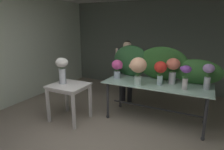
# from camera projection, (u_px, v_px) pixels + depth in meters

# --- Properties ---
(ground_plane) EXTENTS (8.61, 8.61, 0.00)m
(ground_plane) POSITION_uv_depth(u_px,v_px,m) (136.00, 112.00, 4.36)
(ground_plane) COLOR gray
(wall_back) EXTENTS (5.74, 0.12, 2.61)m
(wall_back) POSITION_uv_depth(u_px,v_px,m) (160.00, 46.00, 5.73)
(wall_back) COLOR slate
(wall_back) RESTS_ON ground
(wall_left) EXTENTS (0.12, 4.03, 2.61)m
(wall_left) POSITION_uv_depth(u_px,v_px,m) (38.00, 47.00, 5.27)
(wall_left) COLOR silver
(wall_left) RESTS_ON ground
(display_table_glass) EXTENTS (2.02, 0.84, 0.81)m
(display_table_glass) POSITION_uv_depth(u_px,v_px,m) (156.00, 89.00, 3.78)
(display_table_glass) COLOR #A8D1C2
(display_table_glass) RESTS_ON ground
(side_table_white) EXTENTS (0.71, 0.64, 0.75)m
(side_table_white) POSITION_uv_depth(u_px,v_px,m) (69.00, 89.00, 3.85)
(side_table_white) COLOR white
(side_table_white) RESTS_ON ground
(florist) EXTENTS (0.61, 0.24, 1.53)m
(florist) POSITION_uv_depth(u_px,v_px,m) (127.00, 65.00, 4.73)
(florist) COLOR #232328
(florist) RESTS_ON ground
(foliage_backdrop) EXTENTS (2.20, 0.27, 0.68)m
(foliage_backdrop) POSITION_uv_depth(u_px,v_px,m) (160.00, 65.00, 3.94)
(foliage_backdrop) COLOR #28562D
(foliage_backdrop) RESTS_ON display_table_glass
(vase_peach_carnations) EXTENTS (0.34, 0.31, 0.52)m
(vase_peach_carnations) POSITION_uv_depth(u_px,v_px,m) (138.00, 67.00, 3.57)
(vase_peach_carnations) COLOR silver
(vase_peach_carnations) RESTS_ON display_table_glass
(vase_violet_snapdragons) EXTENTS (0.20, 0.17, 0.43)m
(vase_violet_snapdragons) POSITION_uv_depth(u_px,v_px,m) (186.00, 75.00, 3.32)
(vase_violet_snapdragons) COLOR silver
(vase_violet_snapdragons) RESTS_ON display_table_glass
(vase_lilac_hydrangea) EXTENTS (0.19, 0.19, 0.45)m
(vase_lilac_hydrangea) POSITION_uv_depth(u_px,v_px,m) (208.00, 74.00, 3.34)
(vase_lilac_hydrangea) COLOR silver
(vase_lilac_hydrangea) RESTS_ON display_table_glass
(vase_scarlet_stock) EXTENTS (0.23, 0.23, 0.45)m
(vase_scarlet_stock) POSITION_uv_depth(u_px,v_px,m) (160.00, 70.00, 3.57)
(vase_scarlet_stock) COLOR silver
(vase_scarlet_stock) RESTS_ON display_table_glass
(vase_fuchsia_ranunculus) EXTENTS (0.26, 0.23, 0.39)m
(vase_fuchsia_ranunculus) POSITION_uv_depth(u_px,v_px,m) (117.00, 67.00, 4.05)
(vase_fuchsia_ranunculus) COLOR silver
(vase_fuchsia_ranunculus) RESTS_ON display_table_glass
(vase_coral_dahlias) EXTENTS (0.26, 0.26, 0.50)m
(vase_coral_dahlias) POSITION_uv_depth(u_px,v_px,m) (173.00, 68.00, 3.64)
(vase_coral_dahlias) COLOR silver
(vase_coral_dahlias) RESTS_ON display_table_glass
(vase_white_roses_tall) EXTENTS (0.25, 0.24, 0.53)m
(vase_white_roses_tall) POSITION_uv_depth(u_px,v_px,m) (62.00, 68.00, 3.80)
(vase_white_roses_tall) COLOR silver
(vase_white_roses_tall) RESTS_ON side_table_white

